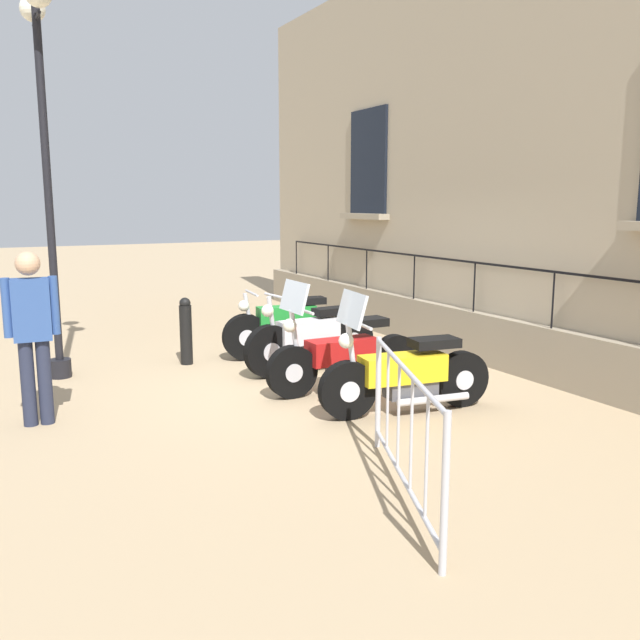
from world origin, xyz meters
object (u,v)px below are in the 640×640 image
motorcycle_green (289,328)px  lamppost (44,133)px  bollard (186,331)px  motorcycle_white (311,340)px  motorcycle_red (343,356)px  pedestrian_standing (32,327)px  motorcycle_yellow (405,374)px  crowd_barrier (405,428)px

motorcycle_green → lamppost: 4.15m
bollard → motorcycle_white: bearing=139.8°
motorcycle_white → motorcycle_red: (0.09, 1.04, -0.00)m
bollard → pedestrian_standing: 2.87m
motorcycle_green → motorcycle_yellow: 3.05m
bollard → pedestrian_standing: bearing=41.3°
pedestrian_standing → crowd_barrier: bearing=126.2°
motorcycle_green → pedestrian_standing: pedestrian_standing is taller
motorcycle_white → motorcycle_red: motorcycle_red is taller
pedestrian_standing → motorcycle_white: bearing=-168.8°
motorcycle_green → motorcycle_red: size_ratio=0.98×
motorcycle_yellow → bollard: 3.59m
motorcycle_red → pedestrian_standing: (3.41, -0.35, 0.59)m
motorcycle_green → crowd_barrier: bearing=75.2°
motorcycle_yellow → crowd_barrier: bearing=55.1°
lamppost → crowd_barrier: lamppost is taller
motorcycle_red → motorcycle_yellow: 1.08m
motorcycle_white → motorcycle_green: bearing=-96.6°
motorcycle_white → pedestrian_standing: pedestrian_standing is taller
crowd_barrier → bollard: 5.06m
motorcycle_white → crowd_barrier: motorcycle_white is taller
motorcycle_red → motorcycle_yellow: size_ratio=1.03×
bollard → motorcycle_green: bearing=171.2°
motorcycle_green → motorcycle_yellow: motorcycle_yellow is taller
motorcycle_yellow → crowd_barrier: 2.16m
motorcycle_green → bollard: motorcycle_green is taller
lamppost → crowd_barrier: size_ratio=2.27×
motorcycle_green → motorcycle_white: size_ratio=1.01×
motorcycle_red → bollard: motorcycle_red is taller
lamppost → pedestrian_standing: lamppost is taller
motorcycle_white → bollard: size_ratio=2.11×
motorcycle_white → pedestrian_standing: size_ratio=1.12×
motorcycle_white → bollard: (1.38, -1.17, 0.05)m
motorcycle_green → motorcycle_red: 1.99m
motorcycle_yellow → lamppost: 5.30m
motorcycle_green → pedestrian_standing: (3.61, 1.63, 0.59)m
motorcycle_green → motorcycle_red: bearing=84.2°
motorcycle_green → motorcycle_white: 0.94m
pedestrian_standing → lamppost: bearing=-102.8°
lamppost → bollard: size_ratio=5.02×
motorcycle_yellow → bollard: motorcycle_yellow is taller
bollard → pedestrian_standing: size_ratio=0.53×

